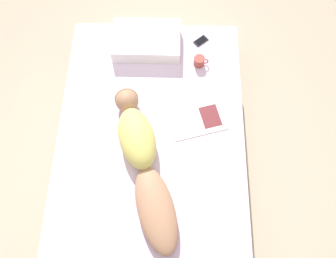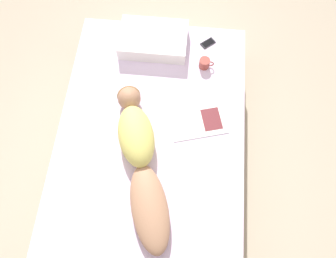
{
  "view_description": "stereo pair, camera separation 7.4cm",
  "coord_description": "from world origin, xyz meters",
  "px_view_note": "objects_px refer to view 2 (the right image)",
  "views": [
    {
      "loc": [
        0.17,
        -0.99,
        3.07
      ],
      "look_at": [
        0.14,
        0.04,
        0.61
      ],
      "focal_mm": 35.0,
      "sensor_mm": 36.0,
      "label": 1
    },
    {
      "loc": [
        0.24,
        -0.98,
        3.07
      ],
      "look_at": [
        0.14,
        0.04,
        0.61
      ],
      "focal_mm": 35.0,
      "sensor_mm": 36.0,
      "label": 2
    }
  ],
  "objects_px": {
    "cell_phone": "(208,43)",
    "coffee_mug": "(205,63)",
    "person": "(140,156)",
    "open_magazine": "(198,122)"
  },
  "relations": [
    {
      "from": "cell_phone",
      "to": "coffee_mug",
      "type": "bearing_deg",
      "value": -45.13
    },
    {
      "from": "person",
      "to": "open_magazine",
      "type": "distance_m",
      "value": 0.58
    },
    {
      "from": "coffee_mug",
      "to": "cell_phone",
      "type": "height_order",
      "value": "coffee_mug"
    },
    {
      "from": "person",
      "to": "open_magazine",
      "type": "height_order",
      "value": "person"
    },
    {
      "from": "coffee_mug",
      "to": "person",
      "type": "bearing_deg",
      "value": -116.19
    },
    {
      "from": "open_magazine",
      "to": "coffee_mug",
      "type": "bearing_deg",
      "value": 72.3
    },
    {
      "from": "open_magazine",
      "to": "coffee_mug",
      "type": "height_order",
      "value": "coffee_mug"
    },
    {
      "from": "person",
      "to": "cell_phone",
      "type": "relative_size",
      "value": 9.28
    },
    {
      "from": "person",
      "to": "cell_phone",
      "type": "distance_m",
      "value": 1.28
    },
    {
      "from": "cell_phone",
      "to": "person",
      "type": "bearing_deg",
      "value": -62.49
    }
  ]
}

